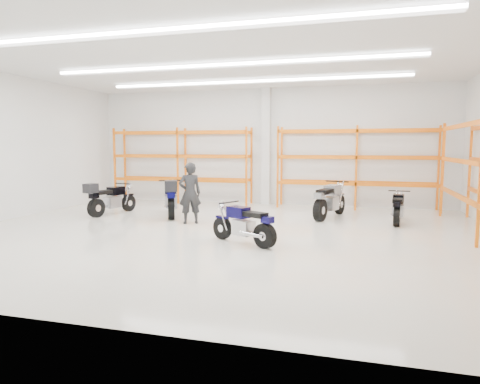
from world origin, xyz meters
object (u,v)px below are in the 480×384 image
(motorcycle_back_c, at_px, (329,201))
(structural_column, at_px, (266,147))
(motorcycle_back_a, at_px, (109,199))
(motorcycle_back_b, at_px, (171,198))
(motorcycle_main, at_px, (245,225))
(motorcycle_back_d, at_px, (398,209))
(standing_man, at_px, (190,193))

(motorcycle_back_c, height_order, structural_column, structural_column)
(motorcycle_back_a, bearing_deg, motorcycle_back_b, 7.26)
(motorcycle_main, xyz_separation_m, structural_column, (-0.98, 6.89, 1.81))
(motorcycle_back_d, distance_m, standing_man, 6.15)
(motorcycle_back_d, bearing_deg, motorcycle_main, -133.43)
(motorcycle_back_b, relative_size, structural_column, 0.50)
(motorcycle_back_c, distance_m, motorcycle_back_d, 2.06)
(motorcycle_back_b, height_order, motorcycle_back_d, motorcycle_back_b)
(motorcycle_back_b, height_order, structural_column, structural_column)
(motorcycle_back_c, bearing_deg, motorcycle_back_a, -169.28)
(motorcycle_back_c, bearing_deg, structural_column, 134.46)
(motorcycle_back_d, height_order, structural_column, structural_column)
(motorcycle_back_a, xyz_separation_m, motorcycle_back_c, (7.06, 1.34, 0.01))
(motorcycle_main, bearing_deg, motorcycle_back_c, 69.01)
(motorcycle_back_d, relative_size, standing_man, 1.04)
(motorcycle_main, xyz_separation_m, motorcycle_back_a, (-5.43, 2.90, 0.08))
(standing_man, bearing_deg, motorcycle_back_d, 164.71)
(motorcycle_main, height_order, motorcycle_back_b, motorcycle_back_b)
(structural_column, bearing_deg, motorcycle_main, -81.89)
(structural_column, bearing_deg, standing_man, -105.01)
(standing_man, bearing_deg, structural_column, -136.27)
(motorcycle_back_a, distance_m, standing_man, 3.29)
(motorcycle_back_c, bearing_deg, motorcycle_back_b, -167.83)
(motorcycle_back_b, bearing_deg, structural_column, 57.82)
(standing_man, bearing_deg, motorcycle_back_b, -74.32)
(motorcycle_back_d, xyz_separation_m, standing_man, (-5.89, -1.69, 0.47))
(motorcycle_back_a, bearing_deg, motorcycle_back_c, 10.72)
(motorcycle_back_a, distance_m, motorcycle_back_c, 7.18)
(motorcycle_main, distance_m, motorcycle_back_d, 5.30)
(motorcycle_back_a, relative_size, motorcycle_back_b, 0.94)
(motorcycle_back_b, distance_m, motorcycle_back_d, 7.00)
(motorcycle_main, bearing_deg, motorcycle_back_a, 151.92)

